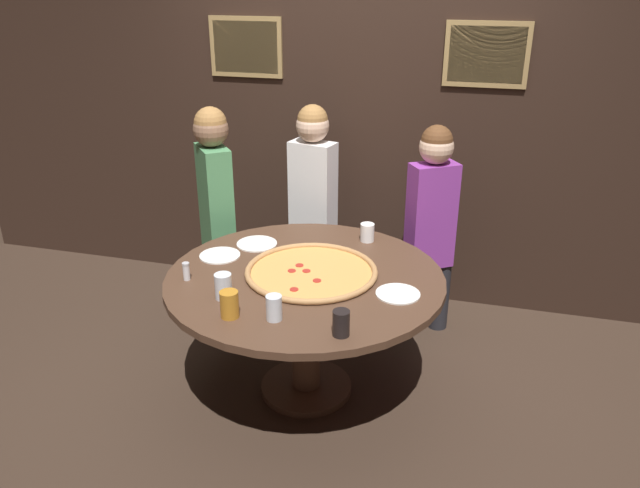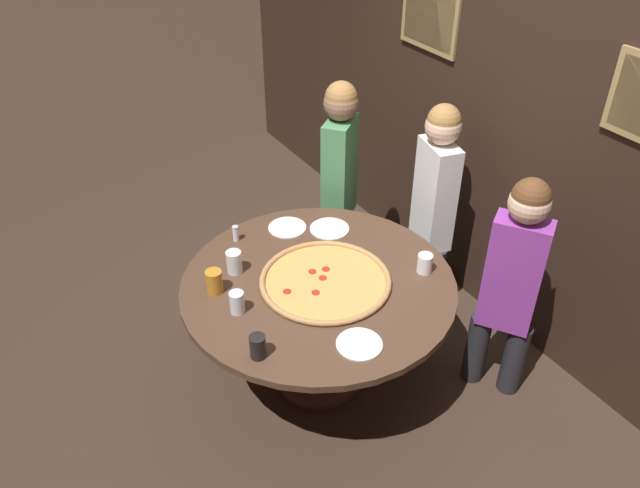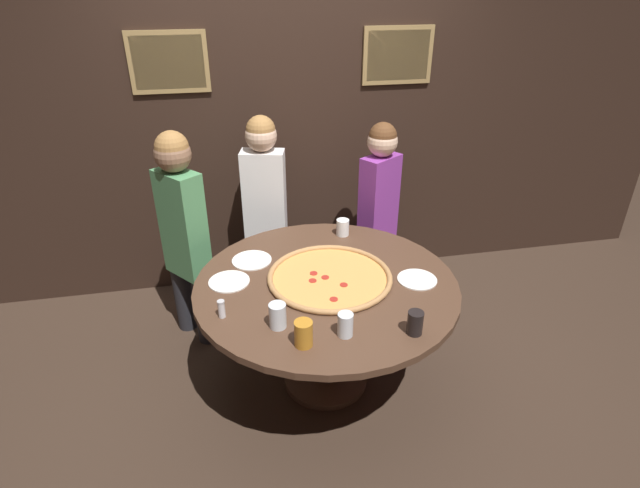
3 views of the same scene
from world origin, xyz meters
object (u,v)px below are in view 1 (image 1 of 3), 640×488
white_plate_right_side (257,244)px  diner_far_right (216,205)px  drink_cup_front_edge (341,323)px  giant_pizza (311,271)px  white_plate_far_back (398,294)px  drink_cup_beside_pizza (229,304)px  white_plate_beside_cup (220,255)px  condiment_shaker (186,271)px  drink_cup_far_right (367,232)px  dining_table (305,299)px  diner_centre_back (431,220)px  diner_far_left (313,197)px  drink_cup_far_left (223,286)px  drink_cup_near_left (274,308)px

white_plate_right_side → diner_far_right: size_ratio=0.16×
drink_cup_front_edge → diner_far_right: 1.62m
giant_pizza → white_plate_far_back: size_ratio=3.18×
drink_cup_beside_pizza → drink_cup_front_edge: (0.54, -0.02, -0.00)m
drink_cup_front_edge → diner_far_right: diner_far_right is taller
giant_pizza → white_plate_beside_cup: bearing=172.0°
drink_cup_beside_pizza → condiment_shaker: (-0.37, 0.29, -0.02)m
drink_cup_far_right → giant_pizza: bearing=-111.2°
dining_table → diner_centre_back: size_ratio=1.07×
drink_cup_front_edge → white_plate_beside_cup: (-0.86, 0.63, -0.06)m
giant_pizza → condiment_shaker: bearing=-158.6°
diner_far_left → white_plate_right_side: bearing=90.9°
diner_far_left → diner_far_right: diner_far_right is taller
drink_cup_far_left → white_plate_right_side: size_ratio=0.54×
white_plate_beside_cup → giant_pizza: bearing=-8.0°
diner_far_right → condiment_shaker: bearing=154.6°
drink_cup_far_left → diner_far_right: diner_far_right is taller
drink_cup_beside_pizza → condiment_shaker: 0.47m
dining_table → drink_cup_front_edge: drink_cup_front_edge is taller
dining_table → drink_cup_far_left: 0.51m
diner_far_right → giant_pizza: bearing=-166.4°
dining_table → white_plate_right_side: size_ratio=6.23×
drink_cup_beside_pizza → diner_far_left: bearing=91.0°
drink_cup_front_edge → giant_pizza: bearing=118.2°
white_plate_right_side → drink_cup_front_edge: bearing=-49.7°
drink_cup_near_left → dining_table: bearing=89.1°
drink_cup_far_left → condiment_shaker: bearing=153.4°
white_plate_right_side → condiment_shaker: condiment_shaker is taller
drink_cup_far_left → white_plate_right_side: (-0.08, 0.66, -0.06)m
white_plate_beside_cup → diner_far_right: 0.61m
drink_cup_far_right → white_plate_far_back: drink_cup_far_right is taller
drink_cup_near_left → white_plate_beside_cup: (-0.53, 0.58, -0.06)m
condiment_shaker → white_plate_beside_cup: bearing=81.6°
dining_table → white_plate_beside_cup: size_ratio=6.44×
drink_cup_far_left → diner_far_left: 1.35m
white_plate_far_back → diner_centre_back: diner_centre_back is taller
dining_table → white_plate_far_back: size_ratio=6.65×
drink_cup_far_left → white_plate_far_back: bearing=17.6°
white_plate_right_side → diner_centre_back: size_ratio=0.17×
giant_pizza → drink_cup_far_right: 0.56m
drink_cup_far_right → white_plate_beside_cup: size_ratio=0.47×
drink_cup_far_right → drink_cup_beside_pizza: drink_cup_beside_pizza is taller
giant_pizza → drink_cup_front_edge: size_ratio=5.88×
dining_table → condiment_shaker: bearing=-160.1°
diner_far_left → condiment_shaker: bearing=87.7°
drink_cup_far_left → diner_centre_back: diner_centre_back is taller
giant_pizza → drink_cup_near_left: (-0.03, -0.50, 0.05)m
giant_pizza → white_plate_right_side: size_ratio=2.98×
drink_cup_far_right → drink_cup_far_left: 1.04m
drink_cup_far_left → drink_cup_near_left: drink_cup_far_left is taller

